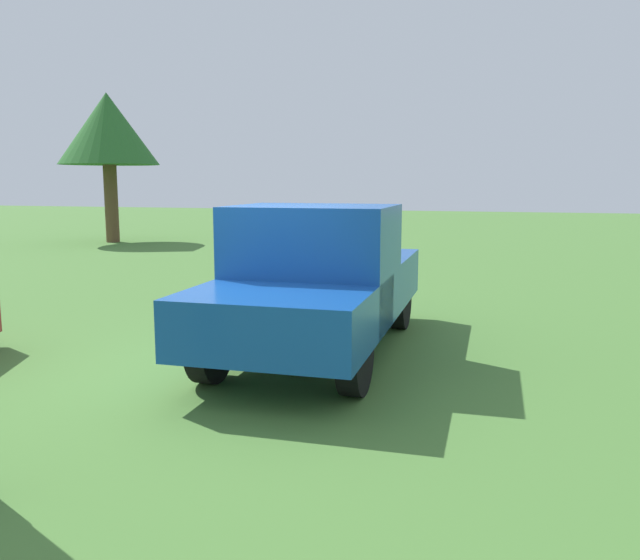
# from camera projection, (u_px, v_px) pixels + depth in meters

# --- Properties ---
(ground_plane) EXTENTS (80.00, 80.00, 0.00)m
(ground_plane) POSITION_uv_depth(u_px,v_px,m) (241.00, 365.00, 7.42)
(ground_plane) COLOR #477533
(pickup_truck) EXTENTS (4.80, 1.94, 1.83)m
(pickup_truck) POSITION_uv_depth(u_px,v_px,m) (317.00, 278.00, 7.80)
(pickup_truck) COLOR black
(pickup_truck) RESTS_ON ground_plane
(tree_back_right) EXTENTS (3.38, 3.38, 5.09)m
(tree_back_right) POSITION_uv_depth(u_px,v_px,m) (108.00, 130.00, 21.91)
(tree_back_right) COLOR brown
(tree_back_right) RESTS_ON ground_plane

